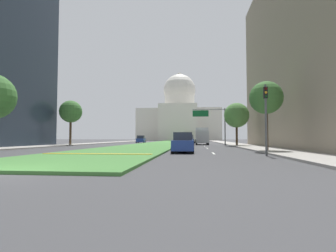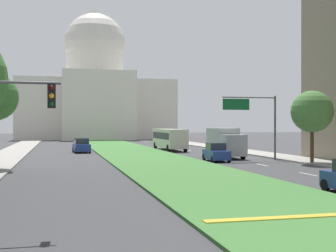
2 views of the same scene
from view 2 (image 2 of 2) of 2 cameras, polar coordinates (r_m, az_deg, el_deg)
name	(u,v)px [view 2 (image 2 of 2)]	position (r m, az deg, el deg)	size (l,w,h in m)	color
ground_plane	(126,151)	(63.04, -5.22, -3.08)	(260.00, 260.00, 0.00)	#3D3D3F
grass_median	(133,153)	(57.53, -4.42, -3.32)	(8.93, 100.55, 0.14)	#427A38
median_curb_nose	(306,216)	(18.21, 16.84, -10.73)	(8.04, 0.50, 0.04)	gold
lane_dashes_right	(200,153)	(58.63, 4.02, -3.32)	(0.16, 76.32, 0.01)	silver
sidewalk_left	(4,158)	(51.55, -19.74, -3.74)	(4.00, 100.55, 0.15)	#9E9991
sidewalk_right	(260,154)	(56.44, 11.38, -3.39)	(4.00, 100.55, 0.15)	#9E9991
capitol_building	(95,93)	(118.01, -9.07, 4.05)	(37.89, 26.76, 32.69)	silver
overhead_guide_sign	(255,114)	(46.67, 10.84, 1.49)	(5.76, 0.20, 6.50)	#515456
street_tree_right_mid	(312,112)	(43.78, 17.52, 1.71)	(3.83, 3.83, 6.70)	#4C3823
sedan_midblock	(216,153)	(45.01, 6.01, -3.32)	(2.08, 4.31, 1.81)	navy
sedan_distant	(81,146)	(59.26, -10.75, -2.46)	(2.20, 4.23, 1.85)	navy
box_truck_delivery	(225,142)	(49.65, 7.15, -2.03)	(2.40, 6.40, 3.20)	#BCBCC1
city_bus	(169,138)	(63.60, 0.15, -1.45)	(2.62, 11.00, 2.95)	beige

